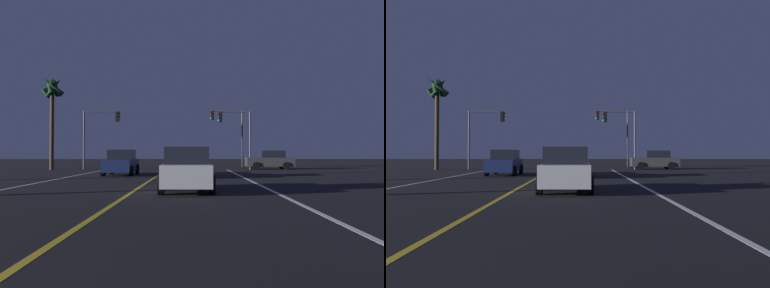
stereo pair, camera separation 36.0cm
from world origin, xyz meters
TOP-DOWN VIEW (x-y plane):
  - lane_edge_right at (5.36, 14.04)m, footprint 0.16×40.08m
  - lane_center_divider at (0.00, 14.04)m, footprint 0.16×40.08m
  - car_lead_same_lane at (2.06, 14.42)m, footprint 2.02×4.30m
  - car_oncoming at (-2.52, 25.81)m, footprint 2.02×4.30m
  - car_crossing_side at (9.40, 35.32)m, footprint 4.30×2.02m
  - car_ahead_far at (1.79, 23.44)m, footprint 2.02×4.30m
  - traffic_light_near_right at (6.05, 34.58)m, footprint 2.97×0.36m
  - traffic_light_near_left at (-5.87, 34.58)m, footprint 3.33×0.36m
  - traffic_light_far_right at (5.92, 40.08)m, footprint 3.39×0.36m
  - palm_tree_left_far at (-10.15, 34.12)m, footprint 2.18×1.90m

SIDE VIEW (x-z plane):
  - lane_edge_right at x=5.36m, z-range 0.00..0.01m
  - lane_center_divider at x=0.00m, z-range 0.00..0.01m
  - car_lead_same_lane at x=2.06m, z-range -0.03..1.67m
  - car_oncoming at x=-2.52m, z-range -0.03..1.67m
  - car_crossing_side at x=9.40m, z-range -0.03..1.67m
  - car_ahead_far at x=1.79m, z-range -0.03..1.67m
  - traffic_light_near_right at x=6.05m, z-range 1.27..6.48m
  - traffic_light_near_left at x=-5.87m, z-range 1.30..6.56m
  - traffic_light_far_right at x=5.92m, z-range 1.41..7.30m
  - palm_tree_left_far at x=-10.15m, z-range 2.48..10.91m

